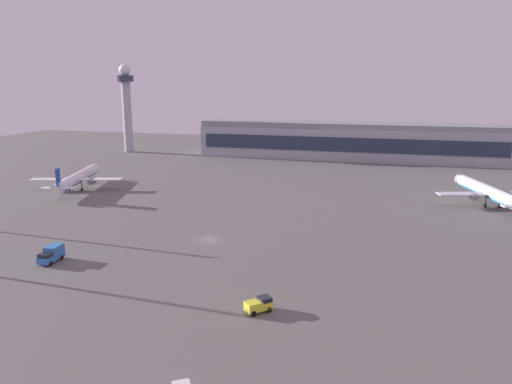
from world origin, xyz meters
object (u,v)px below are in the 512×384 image
Objects in this scene: airplane_mid_apron at (77,179)px; maintenance_van at (259,305)px; airplane_near_gate at (490,193)px; control_tower at (127,102)px; catering_truck at (51,254)px.

airplane_mid_apron reaches higher than maintenance_van.
airplane_mid_apron is 125.84m from airplane_near_gate.
airplane_near_gate is 92.33m from maintenance_van.
maintenance_van is at bearing -56.77° from airplane_mid_apron.
control_tower reaches higher than catering_truck.
catering_truck is at bearing -75.11° from airplane_mid_apron.
control_tower is 1.16× the size of airplane_mid_apron.
catering_truck is (-44.35, 9.61, 0.40)m from maintenance_van.
airplane_mid_apron is 67.87m from catering_truck.
catering_truck is (64.85, -142.07, -23.04)m from control_tower.
control_tower is at bearing 92.85° from airplane_mid_apron.
airplane_mid_apron reaches higher than catering_truck.
control_tower is at bearing -67.57° from catering_truck.
catering_truck is at bearing -146.94° from maintenance_van.
control_tower is 7.48× the size of catering_truck.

